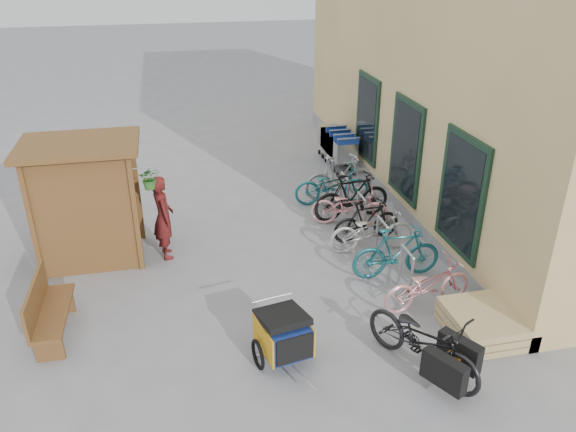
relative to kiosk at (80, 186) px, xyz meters
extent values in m
plane|color=gray|center=(3.28, -2.47, -1.55)|extent=(80.00, 80.00, 0.00)
cube|color=#DFBE80|center=(9.78, 2.03, 1.95)|extent=(6.00, 13.00, 7.00)
cube|color=gray|center=(6.86, 2.03, -1.40)|extent=(0.18, 13.00, 0.30)
cube|color=black|center=(6.75, -1.97, 0.05)|extent=(0.06, 1.50, 2.20)
cube|color=black|center=(6.72, -1.97, 0.05)|extent=(0.02, 1.25, 1.95)
cube|color=black|center=(6.75, 0.53, 0.05)|extent=(0.06, 1.50, 2.20)
cube|color=black|center=(6.72, 0.53, 0.05)|extent=(0.02, 1.25, 1.95)
cube|color=black|center=(6.75, 3.03, 0.05)|extent=(0.06, 1.50, 2.20)
cube|color=black|center=(6.72, 3.03, 0.05)|extent=(0.02, 1.25, 1.95)
cube|color=brown|center=(-0.82, -0.62, -0.40)|extent=(0.09, 0.09, 2.30)
cube|color=brown|center=(0.98, -0.62, -0.40)|extent=(0.09, 0.09, 2.30)
cube|color=brown|center=(-0.82, 0.68, -0.40)|extent=(0.09, 0.09, 2.30)
cube|color=brown|center=(0.98, 0.68, -0.40)|extent=(0.09, 0.09, 2.30)
cube|color=brown|center=(-0.79, 0.03, -0.40)|extent=(0.05, 1.30, 2.30)
cube|color=brown|center=(0.08, -0.59, -0.40)|extent=(1.80, 0.05, 2.30)
cube|color=brown|center=(0.08, 0.65, -0.40)|extent=(1.80, 0.05, 2.30)
cube|color=brown|center=(0.08, 0.03, 0.80)|extent=(2.15, 1.65, 0.10)
cube|color=brown|center=(-0.12, 0.03, -0.65)|extent=(1.30, 1.15, 0.04)
cube|color=brown|center=(-0.12, 0.03, -0.05)|extent=(1.30, 1.15, 0.04)
cylinder|color=#A5A8AD|center=(1.16, -0.62, 0.50)|extent=(0.36, 0.02, 0.02)
imported|color=#2D6322|center=(1.31, -0.62, 0.30)|extent=(0.38, 0.33, 0.42)
cylinder|color=#A5A8AD|center=(5.58, -2.72, -1.13)|extent=(0.05, 0.05, 0.84)
cylinder|color=#A5A8AD|center=(5.58, -2.22, -1.13)|extent=(0.05, 0.05, 0.84)
cylinder|color=#A5A8AD|center=(5.58, -2.47, -0.71)|extent=(0.05, 0.50, 0.05)
cylinder|color=#A5A8AD|center=(5.58, -1.52, -1.13)|extent=(0.05, 0.05, 0.84)
cylinder|color=#A5A8AD|center=(5.58, -1.02, -1.13)|extent=(0.05, 0.05, 0.84)
cylinder|color=#A5A8AD|center=(5.58, -1.27, -0.71)|extent=(0.05, 0.50, 0.05)
cylinder|color=#A5A8AD|center=(5.58, -0.32, -1.13)|extent=(0.05, 0.05, 0.84)
cylinder|color=#A5A8AD|center=(5.58, 0.18, -1.13)|extent=(0.05, 0.05, 0.84)
cylinder|color=#A5A8AD|center=(5.58, -0.07, -0.71)|extent=(0.05, 0.50, 0.05)
cylinder|color=#A5A8AD|center=(5.58, 0.88, -1.13)|extent=(0.05, 0.05, 0.84)
cylinder|color=#A5A8AD|center=(5.58, 1.38, -1.13)|extent=(0.05, 0.05, 0.84)
cylinder|color=#A5A8AD|center=(5.58, 1.13, -0.71)|extent=(0.05, 0.50, 0.05)
cylinder|color=#A5A8AD|center=(5.58, 2.08, -1.13)|extent=(0.05, 0.05, 0.84)
cylinder|color=#A5A8AD|center=(5.58, 2.58, -1.13)|extent=(0.05, 0.05, 0.84)
cylinder|color=#A5A8AD|center=(5.58, 2.33, -0.71)|extent=(0.05, 0.50, 0.05)
cube|color=tan|center=(6.28, -3.87, -1.48)|extent=(1.00, 1.20, 0.12)
cube|color=tan|center=(6.28, -3.87, -1.34)|extent=(1.00, 1.20, 0.12)
cube|color=tan|center=(6.28, -3.87, -1.20)|extent=(1.00, 1.20, 0.12)
cube|color=brown|center=(-0.32, -2.43, -1.12)|extent=(0.48, 1.55, 0.06)
cube|color=brown|center=(-0.53, -2.43, -0.83)|extent=(0.06, 1.55, 0.52)
cube|color=brown|center=(-0.32, -3.05, -1.35)|extent=(0.41, 0.07, 0.41)
cube|color=brown|center=(-0.32, -1.81, -1.35)|extent=(0.41, 0.07, 0.41)
cube|color=silver|center=(6.28, 3.51, -0.91)|extent=(0.59, 0.91, 0.55)
cube|color=#173A99|center=(6.28, 3.06, -0.54)|extent=(0.59, 0.04, 0.19)
cylinder|color=silver|center=(6.28, 3.02, -0.46)|extent=(0.62, 0.04, 0.04)
cylinder|color=black|center=(6.04, 3.14, -1.49)|extent=(0.04, 0.13, 0.13)
cube|color=silver|center=(6.28, 3.89, -0.91)|extent=(0.59, 0.91, 0.55)
cube|color=#173A99|center=(6.28, 3.43, -0.54)|extent=(0.59, 0.04, 0.19)
cylinder|color=silver|center=(6.28, 3.40, -0.46)|extent=(0.62, 0.04, 0.04)
cylinder|color=black|center=(6.04, 3.51, -1.49)|extent=(0.04, 0.13, 0.13)
cube|color=silver|center=(6.28, 4.26, -0.91)|extent=(0.59, 0.91, 0.55)
cube|color=#173A99|center=(6.28, 3.80, -0.54)|extent=(0.59, 0.04, 0.19)
cylinder|color=silver|center=(6.28, 3.77, -0.46)|extent=(0.62, 0.04, 0.04)
cylinder|color=black|center=(6.04, 3.89, -1.49)|extent=(0.04, 0.13, 0.13)
cube|color=silver|center=(6.28, 4.63, -0.91)|extent=(0.59, 0.91, 0.55)
cube|color=#173A99|center=(6.28, 4.18, -0.54)|extent=(0.59, 0.04, 0.19)
cylinder|color=silver|center=(6.28, 4.14, -0.46)|extent=(0.62, 0.04, 0.04)
cylinder|color=black|center=(6.04, 4.26, -1.49)|extent=(0.04, 0.13, 0.13)
cube|color=navy|center=(3.09, -3.77, -1.09)|extent=(0.75, 0.90, 0.47)
cube|color=orange|center=(2.78, -3.84, -1.09)|extent=(0.18, 0.79, 0.47)
cube|color=orange|center=(3.41, -3.71, -1.09)|extent=(0.18, 0.79, 0.47)
cube|color=black|center=(3.17, -4.18, -1.07)|extent=(0.56, 0.14, 0.43)
cube|color=black|center=(3.08, -3.73, -0.81)|extent=(0.80, 0.88, 0.23)
torus|color=black|center=(2.69, -3.85, -1.34)|extent=(0.14, 0.47, 0.46)
torus|color=black|center=(3.50, -3.70, -1.34)|extent=(0.14, 0.47, 0.46)
cylinder|color=#B7B7BC|center=(3.23, -4.44, -1.34)|extent=(0.16, 0.67, 0.03)
cylinder|color=#B7B7BC|center=(3.01, -3.34, -0.72)|extent=(0.64, 0.15, 0.03)
imported|color=black|center=(5.01, -4.41, -1.04)|extent=(1.53, 2.06, 1.03)
cube|color=black|center=(5.05, -5.01, -1.10)|extent=(0.47, 0.66, 0.45)
cube|color=black|center=(5.44, -4.69, -1.10)|extent=(0.47, 0.66, 0.45)
cube|color=orange|center=(5.25, -4.85, -1.05)|extent=(0.19, 0.22, 0.12)
imported|color=maroon|center=(1.46, -0.21, -0.70)|extent=(0.51, 0.68, 1.71)
imported|color=pink|center=(5.78, -2.95, -1.12)|extent=(1.73, 0.82, 0.87)
imported|color=#1B646C|center=(5.63, -1.92, -1.05)|extent=(1.70, 0.54, 1.01)
imported|color=#B8B8B3|center=(5.52, -0.88, -1.09)|extent=(1.76, 0.65, 0.92)
imported|color=black|center=(5.58, -0.42, -1.10)|extent=(1.53, 0.58, 0.89)
imported|color=pink|center=(5.46, 0.33, -1.10)|extent=(1.82, 1.12, 0.90)
imported|color=black|center=(5.60, 0.63, -1.00)|extent=(1.87, 0.75, 1.09)
imported|color=#1B646C|center=(5.40, 1.52, -1.08)|extent=(1.84, 0.75, 0.95)
imported|color=#9F9FA4|center=(5.68, 1.84, -1.01)|extent=(1.84, 0.72, 1.08)
camera|label=1|loc=(1.73, -10.31, 4.08)|focal=35.00mm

